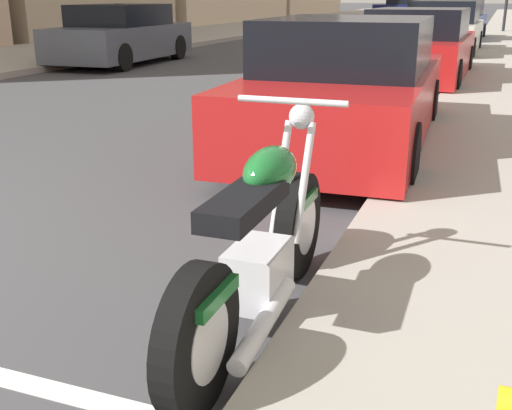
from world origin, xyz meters
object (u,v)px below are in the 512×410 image
at_px(parked_car_second_in_row, 419,48).
at_px(crossing_truck, 422,8).
at_px(parked_motorcycle, 260,249).
at_px(car_opposite_curb, 122,36).
at_px(parked_car_far_down_curb, 347,89).
at_px(parked_car_at_intersection, 455,22).
at_px(parked_car_behind_motorcycle, 444,30).

relative_size(parked_car_second_in_row, crossing_truck, 0.93).
height_order(parked_motorcycle, car_opposite_curb, car_opposite_curb).
bearing_deg(parked_car_far_down_curb, parked_car_at_intersection, -2.04).
distance_m(parked_motorcycle, car_opposite_curb, 13.57).
bearing_deg(parked_car_behind_motorcycle, car_opposite_curb, 125.03).
xyz_separation_m(parked_motorcycle, parked_car_far_down_curb, (4.09, 0.50, 0.23)).
bearing_deg(parked_car_behind_motorcycle, parked_motorcycle, -177.38).
bearing_deg(car_opposite_curb, parked_car_second_in_row, 79.27).
height_order(parked_car_second_in_row, crossing_truck, crossing_truck).
bearing_deg(parked_car_second_in_row, parked_car_behind_motorcycle, 1.04).
bearing_deg(car_opposite_curb, parked_car_behind_motorcycle, 121.41).
bearing_deg(parked_car_far_down_curb, parked_car_behind_motorcycle, -2.41).
bearing_deg(crossing_truck, parked_motorcycle, 94.21).
relative_size(parked_car_second_in_row, parked_car_behind_motorcycle, 1.01).
height_order(parked_car_second_in_row, car_opposite_curb, car_opposite_curb).
bearing_deg(crossing_truck, parked_car_behind_motorcycle, 97.48).
bearing_deg(crossing_truck, parked_car_at_intersection, 100.97).
bearing_deg(parked_car_at_intersection, parked_motorcycle, -175.68).
xyz_separation_m(parked_motorcycle, parked_car_at_intersection, (21.71, 0.65, 0.29)).
distance_m(parked_motorcycle, parked_car_behind_motorcycle, 16.07).
bearing_deg(parked_car_far_down_curb, parked_motorcycle, -175.48).
xyz_separation_m(parked_car_second_in_row, car_opposite_curb, (1.01, 7.32, 0.02)).
height_order(parked_car_second_in_row, parked_car_at_intersection, parked_car_at_intersection).
relative_size(crossing_truck, car_opposite_curb, 1.10).
relative_size(parked_car_behind_motorcycle, parked_car_at_intersection, 1.10).
height_order(parked_motorcycle, parked_car_behind_motorcycle, parked_car_behind_motorcycle).
relative_size(parked_car_second_in_row, parked_car_at_intersection, 1.11).
bearing_deg(crossing_truck, car_opposite_curb, 77.25).
relative_size(parked_motorcycle, parked_car_behind_motorcycle, 0.45).
xyz_separation_m(parked_car_at_intersection, car_opposite_curb, (-10.61, 7.14, -0.04)).
bearing_deg(parked_car_second_in_row, parked_car_far_down_curb, -179.71).
height_order(parked_car_far_down_curb, parked_car_at_intersection, parked_car_at_intersection).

